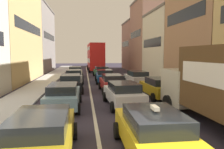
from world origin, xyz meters
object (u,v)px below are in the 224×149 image
at_px(sedan_centre_lane_second, 123,93).
at_px(sedan_left_lane_third, 71,83).
at_px(sedan_left_lane_fourth, 74,76).
at_px(sedan_right_lane_behind_truck, 159,87).
at_px(wagon_right_lane_far, 137,78).
at_px(sedan_left_lane_front, 41,135).
at_px(bus_mid_queue_primary, 95,56).
at_px(bus_far_queue_secondary, 94,60).
at_px(taxi_centre_lane_front, 153,132).
at_px(wagon_left_lane_second, 63,95).
at_px(coupe_centre_lane_fourth, 105,76).
at_px(sedan_centre_lane_fifth, 101,71).
at_px(sedan_left_lane_fifth, 75,72).
at_px(hatchback_centre_lane_third, 112,83).

bearing_deg(sedan_centre_lane_second, sedan_left_lane_third, 29.23).
height_order(sedan_left_lane_fourth, sedan_right_lane_behind_truck, same).
bearing_deg(wagon_right_lane_far, sedan_left_lane_fourth, 65.33).
relative_size(sedan_left_lane_front, bus_mid_queue_primary, 0.41).
bearing_deg(sedan_left_lane_fourth, sedan_centre_lane_second, -164.44).
bearing_deg(bus_far_queue_secondary, wagon_right_lane_far, -172.27).
height_order(taxi_centre_lane_front, wagon_left_lane_second, taxi_centre_lane_front).
height_order(coupe_centre_lane_fourth, wagon_right_lane_far, same).
bearing_deg(sedan_left_lane_fourth, sedan_right_lane_behind_truck, -145.75).
height_order(wagon_left_lane_second, bus_far_queue_secondary, bus_far_queue_secondary).
relative_size(sedan_left_lane_third, sedan_centre_lane_fifth, 0.99).
bearing_deg(sedan_centre_lane_second, sedan_left_lane_fifth, 8.66).
height_order(sedan_left_lane_fourth, sedan_left_lane_fifth, same).
distance_m(taxi_centre_lane_front, sedan_right_lane_behind_truck, 9.35).
bearing_deg(wagon_right_lane_far, sedan_right_lane_behind_truck, 178.48).
bearing_deg(sedan_left_lane_fifth, coupe_centre_lane_fourth, -152.54).
bearing_deg(sedan_left_lane_front, sedan_right_lane_behind_truck, -38.89).
xyz_separation_m(hatchback_centre_lane_third, bus_far_queue_secondary, (0.03, 34.81, 0.96)).
bearing_deg(coupe_centre_lane_fourth, sedan_centre_lane_second, -178.51).
height_order(sedan_left_lane_third, sedan_centre_lane_fifth, same).
bearing_deg(bus_far_queue_secondary, sedan_left_lane_third, 176.37).
relative_size(sedan_left_lane_front, coupe_centre_lane_fourth, 1.00).
relative_size(sedan_left_lane_front, bus_far_queue_secondary, 0.41).
xyz_separation_m(sedan_left_lane_front, bus_mid_queue_primary, (3.38, 33.41, 2.03)).
relative_size(taxi_centre_lane_front, bus_mid_queue_primary, 0.41).
xyz_separation_m(wagon_left_lane_second, sedan_left_lane_third, (0.09, 5.72, 0.00)).
xyz_separation_m(sedan_left_lane_front, coupe_centre_lane_fourth, (3.58, 17.35, 0.00)).
height_order(sedan_centre_lane_second, coupe_centre_lane_fourth, same).
xyz_separation_m(taxi_centre_lane_front, sedan_left_lane_front, (-3.44, 0.17, -0.00)).
relative_size(taxi_centre_lane_front, sedan_left_lane_front, 1.00).
bearing_deg(sedan_left_lane_front, wagon_right_lane_far, -24.76).
distance_m(coupe_centre_lane_fourth, wagon_right_lane_far, 3.98).
height_order(taxi_centre_lane_front, sedan_left_lane_front, taxi_centre_lane_front).
relative_size(wagon_left_lane_second, sedan_right_lane_behind_truck, 1.00).
height_order(sedan_right_lane_behind_truck, wagon_right_lane_far, same).
bearing_deg(sedan_left_lane_third, hatchback_centre_lane_third, -99.19).
bearing_deg(wagon_right_lane_far, sedan_left_lane_front, 153.59).
relative_size(hatchback_centre_lane_third, sedan_left_lane_fifth, 1.00).
height_order(wagon_left_lane_second, sedan_left_lane_third, same).
bearing_deg(coupe_centre_lane_fourth, sedan_left_lane_fifth, 30.12).
height_order(wagon_left_lane_second, wagon_right_lane_far, same).
relative_size(sedan_centre_lane_second, sedan_left_lane_fourth, 1.01).
relative_size(wagon_left_lane_second, wagon_right_lane_far, 0.99).
bearing_deg(sedan_left_lane_fifth, bus_far_queue_secondary, -10.80).
distance_m(sedan_left_lane_front, coupe_centre_lane_fourth, 17.71).
relative_size(coupe_centre_lane_fourth, wagon_right_lane_far, 0.99).
relative_size(wagon_left_lane_second, sedan_left_lane_fourth, 0.99).
distance_m(coupe_centre_lane_fourth, sedan_left_lane_fourth, 3.44).
relative_size(sedan_left_lane_third, coupe_centre_lane_fourth, 1.01).
height_order(sedan_left_lane_front, wagon_left_lane_second, same).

